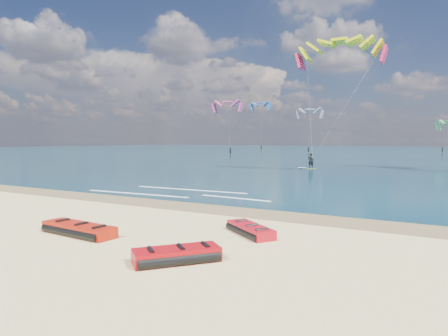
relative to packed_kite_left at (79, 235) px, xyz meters
The scene contains 9 objects.
ground 43.66m from the packed_kite_left, 93.72° to the left, with size 320.00×320.00×0.00m, color tan.
wet_sand_strip 7.16m from the packed_kite_left, 113.34° to the left, with size 320.00×2.40×0.01m, color brown.
sea 107.61m from the packed_kite_left, 91.51° to the left, with size 320.00×200.00×0.04m, color #0B2E40.
packed_kite_left is the anchor object (origin of this frame).
packed_kite_mid 5.79m from the packed_kite_left, 29.95° to the left, with size 2.45×1.06×0.38m, color #B80C18, non-canonical shape.
packed_kite_right 4.74m from the packed_kite_left, ahead, with size 2.48×1.20×0.44m, color #A8070D, non-canonical shape.
kitesurfer_main 32.54m from the packed_kite_left, 90.70° to the left, with size 11.19×5.50×14.31m.
shoreline_foam 10.63m from the packed_kite_left, 107.55° to the left, with size 11.63×3.68×0.01m.
distant_kites 84.79m from the packed_kite_left, 98.89° to the left, with size 71.56×38.96×14.31m.
Camera 1 is at (13.66, -12.68, 3.19)m, focal length 32.00 mm.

